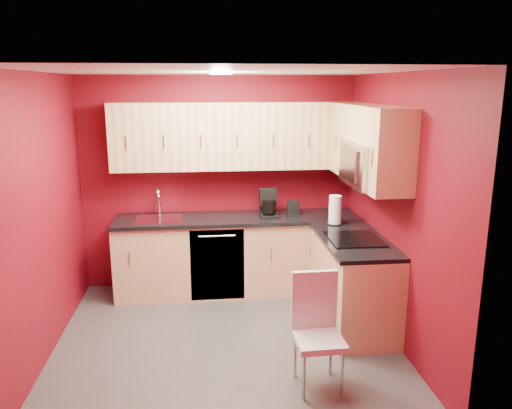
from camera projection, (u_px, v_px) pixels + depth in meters
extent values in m
plane|color=#44423F|center=(226.00, 341.00, 4.78)|extent=(3.20, 3.20, 0.00)
plane|color=white|center=(222.00, 71.00, 4.19)|extent=(3.20, 3.20, 0.00)
plane|color=maroon|center=(219.00, 183.00, 5.94)|extent=(3.20, 0.00, 3.20)
plane|color=maroon|center=(235.00, 277.00, 3.03)|extent=(3.20, 0.00, 3.20)
plane|color=maroon|center=(40.00, 220.00, 4.32)|extent=(0.00, 3.00, 3.00)
plane|color=maroon|center=(396.00, 210.00, 4.65)|extent=(0.00, 3.00, 3.00)
cube|color=#DEAE7F|center=(238.00, 256.00, 5.86)|extent=(2.80, 0.60, 0.87)
cube|color=#DEAE7F|center=(353.00, 283.00, 5.05)|extent=(0.60, 1.30, 0.87)
cube|color=black|center=(238.00, 219.00, 5.74)|extent=(2.80, 0.63, 0.04)
cube|color=black|center=(354.00, 240.00, 4.93)|extent=(0.63, 1.27, 0.04)
cube|color=#E7B982|center=(236.00, 136.00, 5.65)|extent=(2.80, 0.35, 0.75)
cube|color=#E7B982|center=(353.00, 139.00, 5.33)|extent=(0.35, 0.57, 0.75)
cube|color=#E7B982|center=(393.00, 153.00, 4.22)|extent=(0.35, 0.22, 0.75)
cube|color=#E7B982|center=(375.00, 124.00, 4.64)|extent=(0.35, 0.76, 0.33)
cube|color=silver|center=(370.00, 164.00, 4.73)|extent=(0.40, 0.76, 0.42)
cube|color=black|center=(351.00, 164.00, 4.71)|extent=(0.02, 0.62, 0.33)
cylinder|color=silver|center=(356.00, 168.00, 4.49)|extent=(0.02, 0.02, 0.29)
cube|color=black|center=(355.00, 239.00, 4.89)|extent=(0.50, 0.55, 0.01)
cube|color=silver|center=(158.00, 220.00, 5.63)|extent=(0.52, 0.42, 0.02)
cylinder|color=silver|center=(159.00, 204.00, 5.80)|extent=(0.02, 0.02, 0.26)
torus|color=silver|center=(158.00, 194.00, 5.70)|extent=(0.02, 0.16, 0.16)
cylinder|color=silver|center=(158.00, 201.00, 5.65)|extent=(0.02, 0.02, 0.12)
cube|color=black|center=(217.00, 265.00, 5.55)|extent=(0.60, 0.02, 0.82)
cylinder|color=white|center=(221.00, 74.00, 4.49)|extent=(0.20, 0.20, 0.01)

